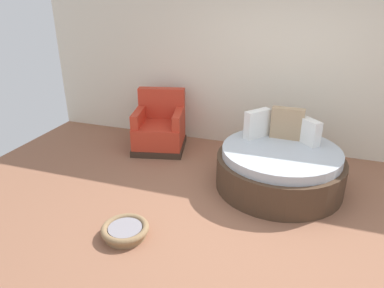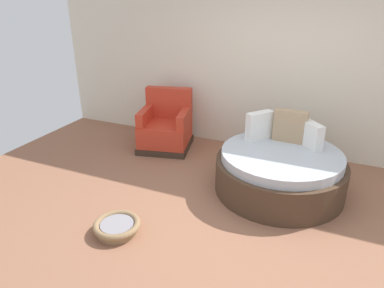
% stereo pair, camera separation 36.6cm
% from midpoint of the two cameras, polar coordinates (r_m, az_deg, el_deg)
% --- Properties ---
extents(ground_plane, '(8.00, 8.00, 0.02)m').
position_cam_midpoint_polar(ground_plane, '(4.18, 6.45, -12.13)').
color(ground_plane, '#936047').
extents(back_wall, '(8.00, 0.12, 3.07)m').
position_cam_midpoint_polar(back_wall, '(5.63, 12.28, 14.05)').
color(back_wall, silver).
rests_on(back_wall, ground_plane).
extents(round_daybed, '(1.64, 1.64, 0.98)m').
position_cam_midpoint_polar(round_daybed, '(4.74, 11.76, -3.66)').
color(round_daybed, '#473323').
rests_on(round_daybed, ground_plane).
extents(red_armchair, '(0.96, 0.96, 0.94)m').
position_cam_midpoint_polar(red_armchair, '(5.82, -7.00, 2.42)').
color(red_armchair, '#38281E').
rests_on(red_armchair, ground_plane).
extents(pet_basket, '(0.51, 0.51, 0.13)m').
position_cam_midpoint_polar(pet_basket, '(3.97, -13.37, -13.42)').
color(pet_basket, '#8E704C').
rests_on(pet_basket, ground_plane).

